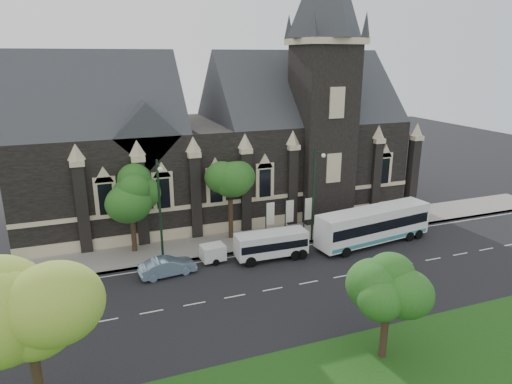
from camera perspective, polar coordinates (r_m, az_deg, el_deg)
name	(u,v)px	position (r m, az deg, el deg)	size (l,w,h in m)	color
ground	(235,296)	(33.78, -2.70, -13.06)	(160.00, 160.00, 0.00)	black
sidewalk	(203,246)	(41.95, -6.71, -6.82)	(80.00, 5.00, 0.15)	gray
museum	(226,139)	(49.51, -3.85, 6.72)	(40.00, 17.70, 29.90)	black
tree_park_near	(33,310)	(22.03, -26.37, -13.27)	(4.42, 4.42, 8.56)	black
tree_park_east	(389,283)	(26.81, 16.53, -11.01)	(3.40, 3.40, 6.28)	black
tree_walk_right	(232,179)	(41.94, -3.11, 1.59)	(4.08, 4.08, 7.80)	black
tree_walk_left	(132,190)	(40.32, -15.41, 0.25)	(3.91, 3.91, 7.64)	black
street_lamp_near	(314,190)	(41.44, 7.42, 0.27)	(0.36, 1.88, 9.00)	black
street_lamp_mid	(160,207)	(37.26, -12.05, -1.88)	(0.36, 1.88, 9.00)	black
banner_flag_left	(269,216)	(42.43, 1.63, -3.07)	(0.90, 0.10, 4.00)	black
banner_flag_center	(288,214)	(43.18, 4.09, -2.75)	(0.90, 0.10, 4.00)	black
banner_flag_right	(307,211)	(44.00, 6.47, -2.44)	(0.90, 0.10, 4.00)	black
tour_coach	(374,225)	(43.16, 14.67, -4.03)	(11.91, 4.00, 3.41)	white
shuttle_bus	(272,244)	(38.89, 1.99, -6.54)	(6.27, 2.38, 2.40)	silver
box_trailer	(213,253)	(38.64, -5.48, -7.64)	(2.91, 1.71, 1.53)	silver
sedan	(167,267)	(37.04, -11.15, -9.25)	(1.57, 4.49, 1.48)	#7C9CB4
car_far_red	(43,284)	(37.52, -25.40, -10.48)	(1.51, 3.74, 1.28)	maroon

